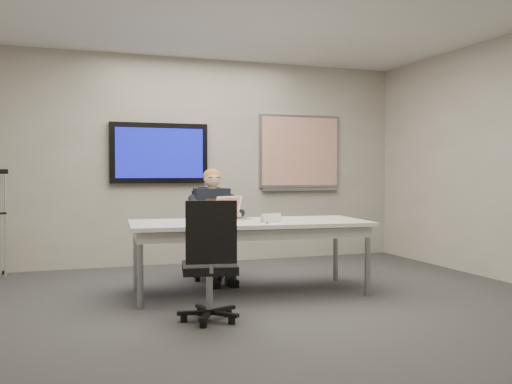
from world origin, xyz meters
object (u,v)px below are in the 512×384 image
object	(u,v)px
office_chair_near	(210,284)
laptop	(230,214)
office_chair_far	(211,251)
conference_table	(249,229)
seated_person	(216,236)

from	to	relation	value
office_chair_near	laptop	xyz separation A→B (m)	(0.54, 1.20, 0.49)
office_chair_far	conference_table	bearing A→B (deg)	-72.28
conference_table	office_chair_far	distance (m)	1.00
office_chair_far	seated_person	distance (m)	0.31
office_chair_far	office_chair_near	xyz separation A→B (m)	(-0.52, -1.91, -0.00)
conference_table	office_chair_near	world-z (taller)	office_chair_near
conference_table	office_chair_near	distance (m)	1.24
office_chair_far	office_chair_near	size ratio (longest dim) A/B	1.00
office_chair_far	office_chair_near	world-z (taller)	office_chair_far
laptop	conference_table	bearing A→B (deg)	-81.99
conference_table	laptop	world-z (taller)	laptop
office_chair_near	laptop	world-z (taller)	office_chair_near
office_chair_near	conference_table	bearing A→B (deg)	-113.97
office_chair_far	laptop	bearing A→B (deg)	-80.16
conference_table	seated_person	size ratio (longest dim) A/B	1.94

